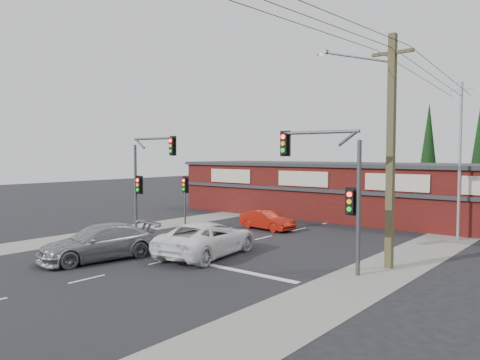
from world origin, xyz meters
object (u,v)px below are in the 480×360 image
Objects in this scene: white_suv at (207,239)px; utility_pole at (388,143)px; silver_suv at (99,242)px; shop_building at (341,189)px; red_sedan at (267,220)px.

white_suv is 9.47m from utility_pole.
silver_suv is 0.20× the size of shop_building.
utility_pole is (10.97, 6.98, 4.59)m from silver_suv.
red_sedan is at bearing -83.90° from white_suv.
utility_pole is (9.36, -14.00, 3.26)m from shop_building.
silver_suv is at bearing -178.09° from red_sedan.
silver_suv is (-3.27, -3.87, -0.02)m from white_suv.
red_sedan is at bearing 95.84° from silver_suv.
silver_suv is 11.99m from red_sedan.
utility_pole is (7.69, 3.11, 4.57)m from white_suv.
utility_pole is at bearing -56.24° from shop_building.
utility_pole is (9.96, -4.96, 4.76)m from red_sedan.
shop_building reaches higher than red_sedan.
red_sedan is (1.01, 11.94, -0.18)m from silver_suv.
silver_suv is 1.45× the size of red_sedan.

